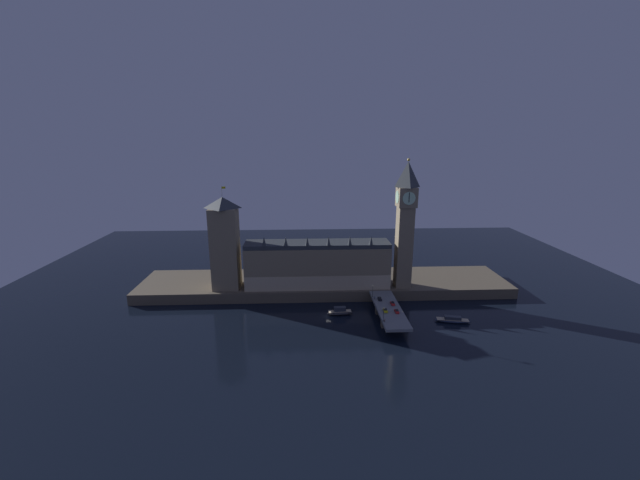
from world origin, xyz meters
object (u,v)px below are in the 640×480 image
Objects in this scene: car_southbound_trail at (392,303)px; street_lamp_near at (384,313)px; car_southbound_lead at (397,311)px; clock_tower at (405,221)px; pedestrian_near_rail at (385,321)px; boat_downstream at (453,320)px; car_northbound_trail at (385,310)px; victoria_tower at (225,243)px; boat_upstream at (340,312)px; street_lamp_far at (373,289)px; car_northbound_lead at (380,299)px; pedestrian_far_rail at (374,297)px.

street_lamp_near is at bearing -114.45° from car_southbound_trail.
car_southbound_trail is at bearing 90.00° from car_southbound_lead.
clock_tower is 43.40× the size of pedestrian_near_rail.
pedestrian_near_rail is at bearing -162.60° from boat_downstream.
car_southbound_trail is (5.42, 8.22, -0.00)m from car_northbound_trail.
car_southbound_trail is at bearing -18.38° from victoria_tower.
victoria_tower is 13.39× the size of car_southbound_trail.
boat_upstream is at bearing 129.98° from pedestrian_near_rail.
boat_downstream is (37.46, -18.90, -9.55)m from street_lamp_far.
car_northbound_trail is at bearing -90.00° from car_northbound_lead.
boat_upstream is at bearing -23.43° from victoria_tower.
car_northbound_lead is 2.63× the size of pedestrian_near_rail.
car_southbound_lead is 18.60m from pedestrian_far_rail.
victoria_tower is at bearing 164.39° from car_northbound_lead.
street_lamp_near is 29.44m from street_lamp_far.
pedestrian_far_rail is at bearing 115.91° from car_southbound_lead.
car_southbound_trail reaches higher than boat_downstream.
victoria_tower reaches higher than pedestrian_far_rail.
street_lamp_near is 0.52× the size of boat_upstream.
street_lamp_near is (-0.40, -26.00, 3.49)m from pedestrian_far_rail.
street_lamp_near reaches higher than car_southbound_trail.
victoria_tower is 98.83m from pedestrian_near_rail.
pedestrian_near_rail is 30.70m from street_lamp_far.
pedestrian_near_rail is at bearing -31.30° from victoria_tower.
victoria_tower is at bearing 156.57° from boat_upstream.
car_northbound_trail reaches higher than car_northbound_lead.
victoria_tower is at bearing 166.74° from street_lamp_far.
victoria_tower is at bearing 149.13° from street_lamp_near.
car_northbound_trail is 15.70m from pedestrian_far_rail.
pedestrian_near_rail is 27.07m from pedestrian_far_rail.
boat_downstream is (34.36, -14.48, -5.97)m from car_northbound_lead.
pedestrian_far_rail is 26.23m from street_lamp_near.
victoria_tower reaches higher than car_southbound_lead.
boat_upstream is (-38.36, -24.16, -43.16)m from clock_tower.
street_lamp_far reaches higher than boat_upstream.
pedestrian_near_rail is at bearing -112.28° from car_southbound_trail.
boat_downstream is at bearing -63.40° from clock_tower.
victoria_tower reaches higher than boat_upstream.
victoria_tower reaches higher than car_northbound_lead.
car_southbound_lead is 22.19m from street_lamp_far.
pedestrian_near_rail reaches higher than car_northbound_lead.
car_southbound_lead is 29.57m from boat_downstream.
street_lamp_near is 0.40× the size of boat_downstream.
car_southbound_trail reaches higher than boat_upstream.
car_northbound_lead is 2.90m from pedestrian_far_rail.
pedestrian_far_rail is at bearing 160.21° from car_northbound_lead.
pedestrian_far_rail reaches higher than car_southbound_trail.
car_northbound_trail is (84.40, -38.06, -25.26)m from victoria_tower.
car_northbound_lead is at bearing -19.79° from pedestrian_far_rail.
victoria_tower is at bearing 148.70° from pedestrian_near_rail.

